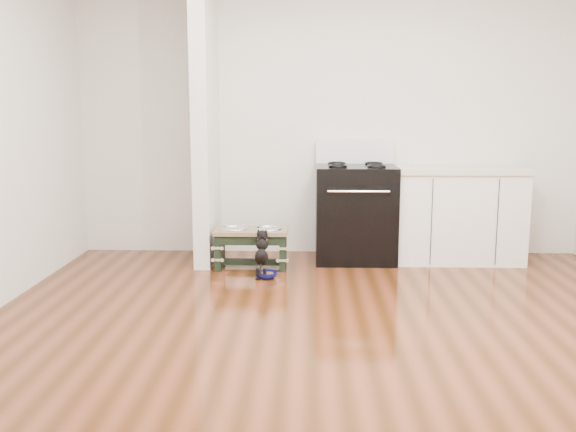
% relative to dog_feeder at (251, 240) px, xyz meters
% --- Properties ---
extents(ground, '(5.00, 5.00, 0.00)m').
position_rel_dog_feeder_xyz_m(ground, '(0.73, -1.80, -0.26)').
color(ground, '#41200B').
rests_on(ground, ground).
extents(room_shell, '(5.00, 5.00, 5.00)m').
position_rel_dog_feeder_xyz_m(room_shell, '(0.73, -1.80, 1.36)').
color(room_shell, silver).
rests_on(room_shell, ground).
extents(partition_wall, '(0.15, 0.80, 2.70)m').
position_rel_dog_feeder_xyz_m(partition_wall, '(-0.45, 0.30, 1.09)').
color(partition_wall, silver).
rests_on(partition_wall, ground).
extents(oven_range, '(0.76, 0.69, 1.14)m').
position_rel_dog_feeder_xyz_m(oven_range, '(0.98, 0.36, 0.22)').
color(oven_range, black).
rests_on(oven_range, ground).
extents(cabinet_run, '(1.24, 0.64, 0.91)m').
position_rel_dog_feeder_xyz_m(cabinet_run, '(1.96, 0.38, 0.19)').
color(cabinet_run, white).
rests_on(cabinet_run, ground).
extents(dog_feeder, '(0.67, 0.36, 0.38)m').
position_rel_dog_feeder_xyz_m(dog_feeder, '(0.00, 0.00, 0.00)').
color(dog_feeder, black).
rests_on(dog_feeder, ground).
extents(puppy, '(0.12, 0.34, 0.41)m').
position_rel_dog_feeder_xyz_m(puppy, '(0.12, -0.31, -0.04)').
color(puppy, black).
rests_on(puppy, ground).
extents(floor_bowl, '(0.22, 0.22, 0.06)m').
position_rel_dog_feeder_xyz_m(floor_bowl, '(0.16, -0.36, -0.23)').
color(floor_bowl, '#0C0D54').
rests_on(floor_bowl, ground).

